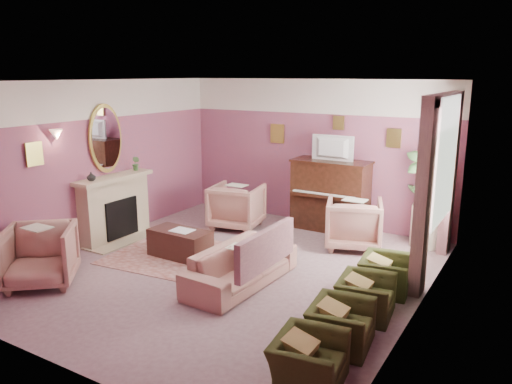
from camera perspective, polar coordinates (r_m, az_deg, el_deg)
The scene contains 48 objects.
floor at distance 7.66m, azimuth -3.04°, elevation -8.89°, with size 5.50×6.00×0.01m, color gray.
ceiling at distance 7.08m, azimuth -3.32°, elevation 12.56°, with size 5.50×6.00×0.01m, color silver.
wall_back at distance 9.83m, azimuth 6.66°, elevation 4.54°, with size 5.50×0.02×2.80m, color #724669.
wall_front at distance 5.12m, azimuth -22.32°, elevation -4.70°, with size 5.50×0.02×2.80m, color #724669.
wall_left at distance 9.05m, azimuth -17.81°, elevation 3.21°, with size 0.02×6.00×2.80m, color #724669.
wall_right at distance 6.18m, azimuth 18.51°, elevation -1.38°, with size 0.02×6.00×2.80m, color #724669.
picture_rail_band at distance 9.71m, azimuth 6.81°, elevation 10.81°, with size 5.50×0.01×0.65m, color white.
stripe_panel at distance 7.50m, azimuth 20.41°, elevation -1.55°, with size 0.01×3.00×2.15m, color #919E7B.
fireplace_surround at distance 9.24m, azimuth -15.85°, elevation -1.86°, with size 0.30×1.40×1.10m, color #C4B28C.
fireplace_inset at distance 9.21m, azimuth -15.36°, elevation -2.84°, with size 0.18×0.72×0.68m, color black.
fire_ember at distance 9.23m, azimuth -15.12°, elevation -3.96°, with size 0.06×0.54×0.10m, color #F23B04.
mantel_shelf at distance 9.09m, azimuth -15.95°, elevation 1.59°, with size 0.40×1.55×0.07m, color #C4B28C.
hearth at distance 9.25m, azimuth -14.78°, elevation -5.25°, with size 0.55×1.50×0.02m, color #C4B28C.
mirror_frame at distance 9.08m, azimuth -16.84°, elevation 5.88°, with size 0.04×0.72×1.20m, color #AFA045.
mirror_glass at distance 9.06m, azimuth -16.73°, elevation 5.87°, with size 0.01×0.60×1.06m, color silver.
sconce_shade at distance 8.33m, azimuth -21.87°, elevation 6.10°, with size 0.20×0.20×0.16m, color #FEC6A2.
piano at distance 9.50m, azimuth 8.49°, elevation -0.45°, with size 1.40×0.60×1.30m, color black.
piano_keyshelf at distance 9.16m, azimuth 7.67°, elevation -0.48°, with size 1.30×0.12×0.06m, color black.
piano_keys at distance 9.16m, azimuth 7.68°, elevation -0.24°, with size 1.20×0.08×0.02m, color silver.
piano_top at distance 9.36m, azimuth 8.63°, elevation 3.47°, with size 1.45×0.65×0.04m, color black.
television at distance 9.27m, azimuth 8.58°, elevation 5.19°, with size 0.80×0.12×0.48m, color black.
print_back_left at distance 10.10m, azimuth 2.45°, elevation 6.69°, with size 0.30×0.03×0.38m, color #AFA045.
print_back_right at distance 9.22m, azimuth 15.48°, elevation 5.94°, with size 0.26×0.03×0.34m, color #AFA045.
print_back_mid at distance 9.53m, azimuth 9.43°, elevation 7.81°, with size 0.22×0.03×0.26m, color #AFA045.
print_left_wall at distance 8.23m, azimuth -24.02°, elevation 3.99°, with size 0.03×0.28×0.36m, color #AFA045.
window_blind at distance 7.62m, azimuth 20.89°, elevation 3.45°, with size 0.03×1.40×1.80m, color silver.
curtain_left at distance 6.83m, azimuth 18.56°, elevation -0.88°, with size 0.16×0.34×2.60m, color #905B63.
curtain_right at distance 8.60m, azimuth 21.26°, elevation 1.75°, with size 0.16×0.34×2.60m, color #905B63.
pelmet at distance 7.55m, azimuth 20.84°, elevation 9.95°, with size 0.16×2.20×0.16m, color #905B63.
mantel_plant at distance 9.43m, azimuth -13.55°, elevation 3.20°, with size 0.16×0.16×0.28m, color #3E6934.
mantel_vase at distance 8.73m, azimuth -18.32°, elevation 1.69°, with size 0.16×0.16×0.16m, color white.
area_rug at distance 8.19m, azimuth -7.60°, elevation -7.42°, with size 2.50×1.80×0.01m, color #AB736A.
coffee_table at distance 8.18m, azimuth -8.66°, elevation -5.84°, with size 1.00×0.50×0.45m, color #3A1F18.
table_paper at distance 8.08m, azimuth -8.44°, elevation -4.36°, with size 0.35×0.28×0.01m, color white.
sofa at distance 7.03m, azimuth -1.70°, elevation -7.59°, with size 0.63×1.90×0.77m, color tan.
sofa_throw at distance 6.76m, azimuth 1.16°, elevation -6.50°, with size 0.10×1.44×0.53m, color #905B63.
floral_armchair_left at distance 9.55m, azimuth -2.22°, elevation -1.36°, with size 0.90×0.90×0.94m, color tan.
floral_armchair_right at distance 8.61m, azimuth 11.13°, elevation -3.26°, with size 0.90×0.90×0.94m, color tan.
floral_armchair_front at distance 7.62m, azimuth -23.50°, elevation -6.38°, with size 0.90×0.90×0.94m, color tan.
olive_chair_a at distance 4.99m, azimuth 6.07°, elevation -17.88°, with size 0.52×0.74×0.64m, color #373E1A.
olive_chair_b at distance 5.65m, azimuth 9.68°, elevation -14.00°, with size 0.52×0.74×0.64m, color #373E1A.
olive_chair_c at distance 6.35m, azimuth 12.43°, elevation -10.93°, with size 0.52×0.74×0.64m, color #373E1A.
olive_chair_d at distance 7.08m, azimuth 14.58°, elevation -8.45°, with size 0.52×0.74×0.64m, color #373E1A.
side_table at distance 9.03m, azimuth 18.88°, elevation -3.75°, with size 0.52×0.52×0.70m, color beige.
side_plant_big at distance 8.89m, azimuth 19.13°, elevation -0.55°, with size 0.30×0.30×0.34m, color #3E6934.
side_plant_small at distance 8.78m, azimuth 19.74°, elevation -0.97°, with size 0.16×0.16×0.28m, color #3E6934.
palm_pot at distance 9.05m, azimuth 18.43°, elevation -4.87°, with size 0.34×0.34×0.34m, color brown.
palm_plant at distance 8.82m, azimuth 18.86°, elevation 0.63°, with size 0.76×0.76×1.44m, color #3E6934.
Camera 1 is at (3.97, -5.87, 2.91)m, focal length 35.00 mm.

